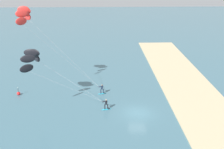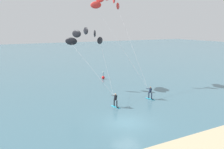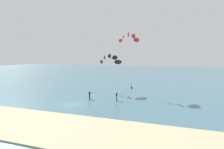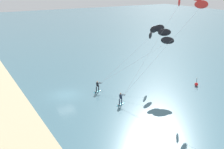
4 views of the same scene
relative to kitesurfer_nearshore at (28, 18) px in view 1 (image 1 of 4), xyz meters
name	(u,v)px [view 1 (image 1 of 4)]	position (x,y,z in m)	size (l,w,h in m)	color
ground_plane	(138,113)	(-6.41, -16.01, -12.75)	(240.00, 240.00, 0.00)	#426B7A
sand_strip	(205,111)	(-6.41, -25.93, -12.67)	(80.00, 9.32, 0.16)	#C6B289
kitesurfer_nearshore	(28,18)	(0.00, 0.00, 0.00)	(5.55, 13.05, 14.49)	#23ADD1
kitesurfer_mid_water	(34,60)	(-4.47, -1.47, -5.10)	(6.16, 12.26, 9.22)	#23ADD1
marker_buoy	(19,93)	(0.40, 2.94, -12.45)	(0.56, 0.56, 1.38)	red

